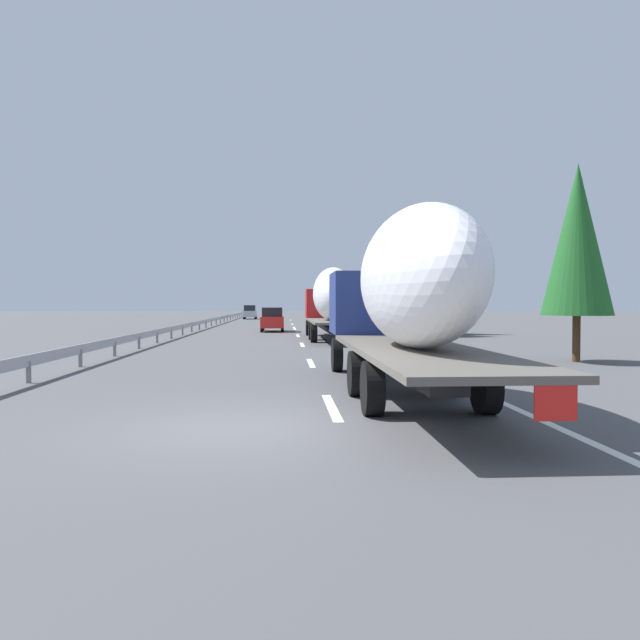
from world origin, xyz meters
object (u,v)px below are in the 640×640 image
at_px(car_silver_hatch, 250,312).
at_px(road_sign, 345,302).
at_px(truck_trailing, 404,293).
at_px(car_red_compact, 272,319).
at_px(truck_lead, 331,300).

relative_size(car_silver_hatch, road_sign, 1.39).
bearing_deg(road_sign, truck_trailing, 175.85).
height_order(car_red_compact, car_silver_hatch, car_silver_hatch).
xyz_separation_m(car_red_compact, road_sign, (10.56, -6.70, 1.36)).
distance_m(car_red_compact, road_sign, 12.58).
height_order(truck_trailing, car_silver_hatch, truck_trailing).
xyz_separation_m(car_red_compact, car_silver_hatch, (38.39, 3.81, 0.04)).
height_order(truck_lead, car_red_compact, truck_lead).
bearing_deg(truck_lead, car_silver_hatch, 8.53).
bearing_deg(truck_trailing, car_silver_hatch, 5.99).
height_order(truck_trailing, car_red_compact, truck_trailing).
bearing_deg(car_silver_hatch, truck_trailing, -174.01).
xyz_separation_m(truck_lead, truck_trailing, (-21.19, 0.00, -0.01)).
relative_size(car_red_compact, car_silver_hatch, 0.87).
relative_size(truck_lead, road_sign, 4.15).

